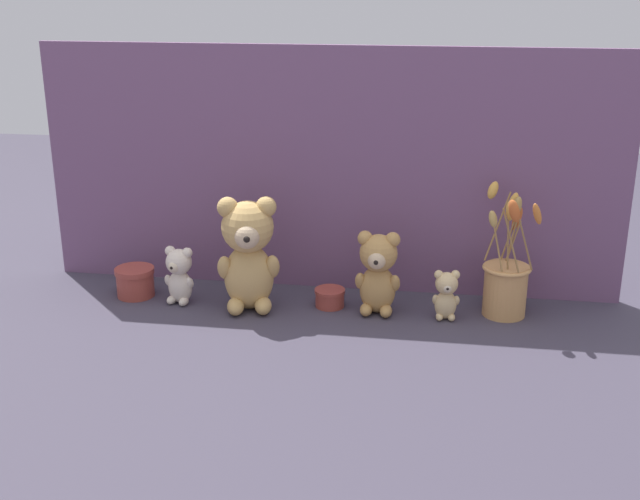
{
  "coord_description": "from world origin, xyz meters",
  "views": [
    {
      "loc": [
        0.28,
        -1.8,
        0.8
      ],
      "look_at": [
        0.0,
        0.02,
        0.15
      ],
      "focal_mm": 45.0,
      "sensor_mm": 36.0,
      "label": 1
    }
  ],
  "objects_px": {
    "teddy_bear_medium": "(378,271)",
    "flower_vase": "(506,279)",
    "teddy_bear_large": "(248,252)",
    "decorative_tin_short": "(330,298)",
    "decorative_tin_tall": "(135,282)",
    "teddy_bear_small": "(179,274)",
    "teddy_bear_tiny": "(446,293)"
  },
  "relations": [
    {
      "from": "teddy_bear_tiny",
      "to": "flower_vase",
      "type": "xyz_separation_m",
      "value": [
        0.14,
        0.04,
        0.03
      ]
    },
    {
      "from": "teddy_bear_large",
      "to": "teddy_bear_small",
      "type": "distance_m",
      "value": 0.2
    },
    {
      "from": "teddy_bear_medium",
      "to": "decorative_tin_short",
      "type": "height_order",
      "value": "teddy_bear_medium"
    },
    {
      "from": "teddy_bear_tiny",
      "to": "decorative_tin_short",
      "type": "xyz_separation_m",
      "value": [
        -0.29,
        0.03,
        -0.04
      ]
    },
    {
      "from": "flower_vase",
      "to": "decorative_tin_tall",
      "type": "distance_m",
      "value": 0.94
    },
    {
      "from": "teddy_bear_large",
      "to": "decorative_tin_short",
      "type": "relative_size",
      "value": 3.76
    },
    {
      "from": "teddy_bear_small",
      "to": "decorative_tin_short",
      "type": "relative_size",
      "value": 1.93
    },
    {
      "from": "teddy_bear_tiny",
      "to": "flower_vase",
      "type": "height_order",
      "value": "flower_vase"
    },
    {
      "from": "teddy_bear_tiny",
      "to": "decorative_tin_tall",
      "type": "bearing_deg",
      "value": 178.41
    },
    {
      "from": "teddy_bear_large",
      "to": "flower_vase",
      "type": "height_order",
      "value": "flower_vase"
    },
    {
      "from": "teddy_bear_large",
      "to": "teddy_bear_medium",
      "type": "distance_m",
      "value": 0.32
    },
    {
      "from": "decorative_tin_tall",
      "to": "decorative_tin_short",
      "type": "bearing_deg",
      "value": 0.85
    },
    {
      "from": "decorative_tin_short",
      "to": "teddy_bear_medium",
      "type": "bearing_deg",
      "value": -9.08
    },
    {
      "from": "decorative_tin_short",
      "to": "teddy_bear_tiny",
      "type": "bearing_deg",
      "value": -5.88
    },
    {
      "from": "decorative_tin_tall",
      "to": "decorative_tin_short",
      "type": "height_order",
      "value": "decorative_tin_tall"
    },
    {
      "from": "teddy_bear_small",
      "to": "decorative_tin_tall",
      "type": "xyz_separation_m",
      "value": [
        -0.13,
        0.02,
        -0.04
      ]
    },
    {
      "from": "teddy_bear_small",
      "to": "flower_vase",
      "type": "bearing_deg",
      "value": 3.34
    },
    {
      "from": "decorative_tin_short",
      "to": "flower_vase",
      "type": "bearing_deg",
      "value": 2.03
    },
    {
      "from": "teddy_bear_large",
      "to": "teddy_bear_tiny",
      "type": "distance_m",
      "value": 0.49
    },
    {
      "from": "teddy_bear_medium",
      "to": "flower_vase",
      "type": "relative_size",
      "value": 0.65
    },
    {
      "from": "teddy_bear_tiny",
      "to": "flower_vase",
      "type": "distance_m",
      "value": 0.15
    },
    {
      "from": "teddy_bear_large",
      "to": "teddy_bear_medium",
      "type": "bearing_deg",
      "value": 4.62
    },
    {
      "from": "teddy_bear_medium",
      "to": "teddy_bear_tiny",
      "type": "relative_size",
      "value": 1.68
    },
    {
      "from": "teddy_bear_large",
      "to": "decorative_tin_short",
      "type": "height_order",
      "value": "teddy_bear_large"
    },
    {
      "from": "teddy_bear_small",
      "to": "decorative_tin_tall",
      "type": "relative_size",
      "value": 1.46
    },
    {
      "from": "teddy_bear_small",
      "to": "teddy_bear_tiny",
      "type": "height_order",
      "value": "teddy_bear_small"
    },
    {
      "from": "teddy_bear_tiny",
      "to": "decorative_tin_short",
      "type": "distance_m",
      "value": 0.29
    },
    {
      "from": "flower_vase",
      "to": "decorative_tin_short",
      "type": "bearing_deg",
      "value": -177.97
    },
    {
      "from": "teddy_bear_medium",
      "to": "teddy_bear_small",
      "type": "xyz_separation_m",
      "value": [
        -0.5,
        -0.01,
        -0.03
      ]
    },
    {
      "from": "teddy_bear_large",
      "to": "decorative_tin_tall",
      "type": "distance_m",
      "value": 0.33
    },
    {
      "from": "teddy_bear_small",
      "to": "decorative_tin_tall",
      "type": "height_order",
      "value": "teddy_bear_small"
    },
    {
      "from": "teddy_bear_medium",
      "to": "teddy_bear_large",
      "type": "bearing_deg",
      "value": -175.38
    }
  ]
}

